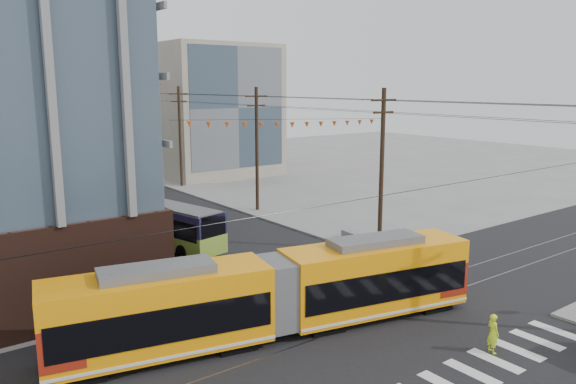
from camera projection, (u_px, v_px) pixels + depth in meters
name	position (u px, v px, depth m)	size (l,w,h in m)	color
ground	(425.00, 340.00, 25.01)	(160.00, 160.00, 0.00)	slate
bg_bldg_ne_near	(209.00, 110.00, 70.59)	(14.00, 14.00, 16.00)	gray
bg_bldg_ne_far	(157.00, 112.00, 87.64)	(16.00, 16.00, 14.00)	#8C99A5
utility_pole_far	(128.00, 129.00, 72.90)	(0.30, 0.30, 11.00)	black
streetcar	(276.00, 294.00, 25.29)	(19.81, 2.79, 3.82)	#FC9607
city_bus	(161.00, 223.00, 39.62)	(2.40, 11.09, 3.14)	#1F1D3F
parked_car_silver	(192.00, 280.00, 30.33)	(1.67, 4.79, 1.58)	#A3A5A8
parked_car_white	(142.00, 244.00, 37.45)	(2.13, 5.24, 1.52)	silver
parked_car_grey	(104.00, 234.00, 40.29)	(2.19, 4.75, 1.32)	#575858
pedestrian	(493.00, 333.00, 23.71)	(0.63, 0.41, 1.73)	#D6FC24
jersey_barrier	(359.00, 240.00, 39.84)	(0.81, 3.62, 0.72)	slate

